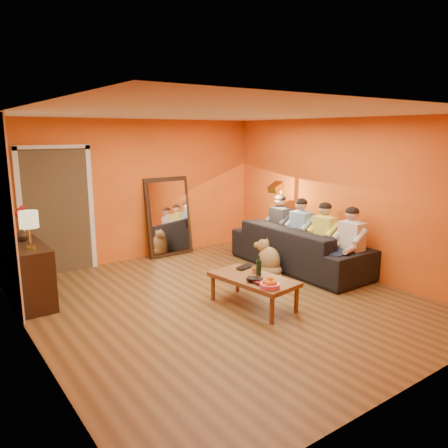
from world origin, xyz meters
TOP-DOWN VIEW (x-y plane):
  - room_shell at (0.00, 0.37)m, footprint 5.00×5.50m
  - white_accent at (-2.48, 1.75)m, footprint 0.02×1.90m
  - doorway_recess at (-1.50, 2.83)m, footprint 1.06×0.30m
  - door_jamb_left at (-2.07, 2.71)m, footprint 0.08×0.06m
  - door_jamb_right at (-0.93, 2.71)m, footprint 0.08×0.06m
  - door_header at (-1.50, 2.71)m, footprint 1.22×0.06m
  - mirror_frame at (0.55, 2.63)m, footprint 0.92×0.27m
  - mirror_glass at (0.55, 2.59)m, footprint 0.78×0.21m
  - sideboard at (-2.24, 1.55)m, footprint 0.44×1.18m
  - table_lamp at (-2.24, 1.25)m, footprint 0.24×0.24m
  - sofa at (2.00, 0.52)m, footprint 2.62×1.02m
  - coffee_table at (0.23, -0.36)m, footprint 0.78×1.29m
  - floor_lamp at (2.10, 1.14)m, footprint 0.34×0.29m
  - dog at (1.27, 0.50)m, footprint 0.44×0.59m
  - person_far_left at (2.13, -0.48)m, footprint 0.70×0.44m
  - person_mid_left at (2.13, 0.07)m, footprint 0.70×0.44m
  - person_mid_right at (2.13, 0.62)m, footprint 0.70×0.44m
  - person_far_right at (2.13, 1.17)m, footprint 0.70×0.44m
  - fruit_bowl at (0.13, -0.81)m, footprint 0.26×0.26m
  - wine_bottle at (0.28, -0.41)m, footprint 0.07×0.07m
  - tumbler at (0.35, -0.24)m, footprint 0.11×0.11m
  - laptop at (0.41, -0.01)m, footprint 0.37×0.29m
  - book_lower at (0.05, -0.56)m, footprint 0.19×0.25m
  - book_mid at (0.06, -0.55)m, footprint 0.19×0.25m
  - book_upper at (0.05, -0.57)m, footprint 0.24×0.25m
  - vase at (-2.24, 1.80)m, footprint 0.18×0.18m
  - flowers at (-2.24, 1.80)m, footprint 0.17×0.17m

SIDE VIEW (x-z plane):
  - coffee_table at x=0.23m, z-range 0.00..0.42m
  - dog at x=1.27m, z-range 0.00..0.63m
  - sofa at x=2.00m, z-range 0.00..0.77m
  - sideboard at x=-2.24m, z-range 0.00..0.85m
  - book_lower at x=0.05m, z-range 0.42..0.44m
  - laptop at x=0.41m, z-range 0.42..0.45m
  - book_mid at x=0.06m, z-range 0.44..0.46m
  - tumbler at x=0.35m, z-range 0.42..0.50m
  - book_upper at x=0.05m, z-range 0.46..0.48m
  - fruit_bowl at x=0.13m, z-range 0.42..0.58m
  - wine_bottle at x=0.28m, z-range 0.42..0.73m
  - person_far_left at x=2.13m, z-range 0.00..1.22m
  - person_mid_left at x=2.13m, z-range 0.00..1.22m
  - person_mid_right at x=2.13m, z-range 0.00..1.22m
  - person_far_right at x=2.13m, z-range 0.00..1.22m
  - floor_lamp at x=2.10m, z-range 0.00..1.44m
  - mirror_frame at x=0.55m, z-range 0.00..1.52m
  - mirror_glass at x=0.55m, z-range 0.09..1.43m
  - vase at x=-2.24m, z-range 0.85..1.04m
  - doorway_recess at x=-1.50m, z-range 0.00..2.10m
  - door_jamb_left at x=-2.07m, z-range -0.05..2.15m
  - door_jamb_right at x=-0.93m, z-range -0.05..2.15m
  - table_lamp at x=-2.24m, z-range 0.85..1.36m
  - flowers at x=-2.24m, z-range 0.97..1.48m
  - room_shell at x=0.00m, z-range 0.00..2.60m
  - white_accent at x=-2.48m, z-range 0.01..2.59m
  - door_header at x=-1.50m, z-range 2.08..2.16m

